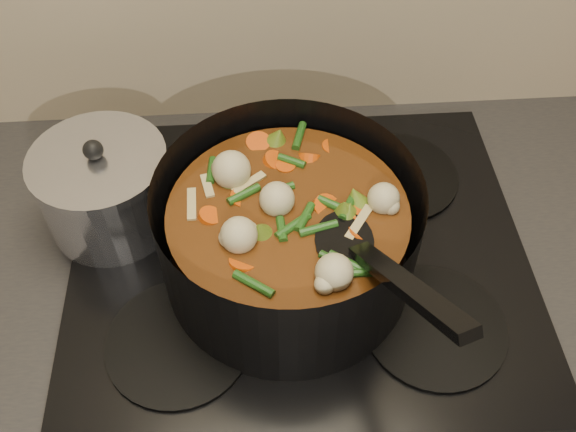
{
  "coord_description": "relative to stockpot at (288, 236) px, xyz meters",
  "views": [
    {
      "loc": [
        -0.05,
        1.41,
        1.64
      ],
      "look_at": [
        -0.02,
        1.9,
        1.04
      ],
      "focal_mm": 40.0,
      "sensor_mm": 36.0,
      "label": 1
    }
  ],
  "objects": [
    {
      "name": "stockpot",
      "position": [
        0.0,
        0.0,
        0.0
      ],
      "size": [
        0.36,
        0.43,
        0.24
      ],
      "rotation": [
        0.0,
        0.0,
        0.14
      ],
      "color": "black",
      "rests_on": "stovetop"
    },
    {
      "name": "stovetop",
      "position": [
        0.02,
        0.03,
        -0.08
      ],
      "size": [
        0.62,
        0.54,
        0.03
      ],
      "color": "black",
      "rests_on": "counter"
    },
    {
      "name": "counter",
      "position": [
        0.02,
        0.03,
        -0.55
      ],
      "size": [
        2.64,
        0.64,
        0.91
      ],
      "color": "brown",
      "rests_on": "ground"
    },
    {
      "name": "saucepan",
      "position": [
        -0.24,
        0.11,
        -0.01
      ],
      "size": [
        0.18,
        0.18,
        0.15
      ],
      "rotation": [
        0.0,
        0.0,
        -0.33
      ],
      "color": "silver",
      "rests_on": "stovetop"
    }
  ]
}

